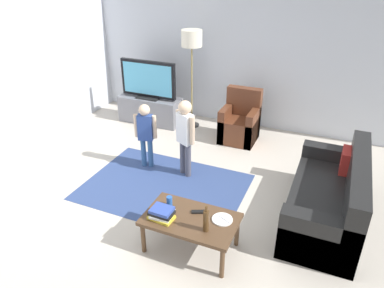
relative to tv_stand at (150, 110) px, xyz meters
The scene contains 16 objects.
ground 2.82m from the tv_stand, 54.95° to the right, with size 7.80×7.80×0.00m, color beige.
wall_back 2.08m from the tv_stand, 23.52° to the left, with size 6.00×0.12×2.70m, color silver.
area_rug 2.31m from the tv_stand, 56.22° to the right, with size 2.20×1.60×0.01m, color #33477A.
tv_stand is the anchor object (origin of this frame).
tv 0.60m from the tv_stand, 90.00° to the right, with size 1.10×0.28×0.71m.
couch 3.88m from the tv_stand, 26.65° to the right, with size 0.80×1.80×0.86m.
armchair 1.81m from the tv_stand, ahead, with size 0.60×0.60×0.90m.
floor_lamp 1.54m from the tv_stand, 10.66° to the left, with size 0.36×0.36×1.78m.
child_near_tv 1.73m from the tv_stand, 62.51° to the right, with size 0.33×0.17×1.01m.
child_center 2.09m from the tv_stand, 46.28° to the right, with size 0.35×0.24×1.16m.
coffee_table 3.55m from the tv_stand, 53.71° to the right, with size 1.00×0.60×0.42m.
book_stack 3.50m from the tv_stand, 58.59° to the right, with size 0.27×0.23×0.12m.
bottle 3.79m from the tv_stand, 52.09° to the right, with size 0.06×0.06×0.30m.
tv_remote 3.48m from the tv_stand, 51.87° to the right, with size 0.17×0.05×0.02m, color black.
soda_can 3.30m from the tv_stand, 56.89° to the right, with size 0.07×0.07×0.12m, color #2659B2.
plate 3.67m from the tv_stand, 48.74° to the right, with size 0.22×0.22×0.02m.
Camera 1 is at (1.70, -3.33, 2.89)m, focal length 33.76 mm.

